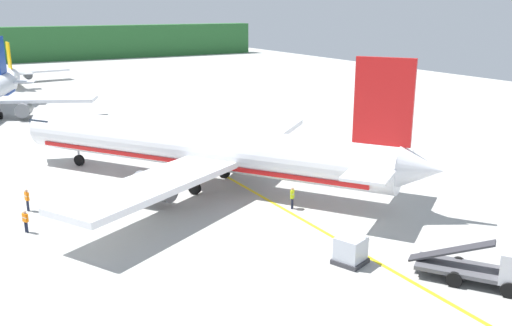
# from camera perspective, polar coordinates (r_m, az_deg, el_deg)

# --- Properties ---
(airliner_foreground) EXTENTS (30.86, 36.20, 11.90)m
(airliner_foreground) POSITION_cam_1_polar(r_m,az_deg,el_deg) (49.45, -5.72, 1.55)
(airliner_foreground) COLOR white
(airliner_foreground) RESTS_ON ground
(airliner_far_taxiway) EXTENTS (26.14, 31.39, 8.97)m
(airliner_far_taxiway) POSITION_cam_1_polar(r_m,az_deg,el_deg) (128.85, -24.48, 8.62)
(airliner_far_taxiway) COLOR silver
(airliner_far_taxiway) RESTS_ON ground
(service_truck_baggage) EXTENTS (5.45, 6.46, 2.69)m
(service_truck_baggage) POSITION_cam_1_polar(r_m,az_deg,el_deg) (34.94, 23.23, -9.76)
(service_truck_baggage) COLOR silver
(service_truck_baggage) RESTS_ON ground
(cargo_container_near) EXTENTS (2.31, 2.31, 1.87)m
(cargo_container_near) POSITION_cam_1_polar(r_m,az_deg,el_deg) (35.46, 9.66, -8.77)
(cargo_container_near) COLOR #333338
(cargo_container_near) RESTS_ON ground
(crew_marshaller) EXTENTS (0.41, 0.57, 1.64)m
(crew_marshaller) POSITION_cam_1_polar(r_m,az_deg,el_deg) (42.64, -22.51, -5.38)
(crew_marshaller) COLOR #191E33
(crew_marshaller) RESTS_ON ground
(crew_loader_left) EXTENTS (0.51, 0.46, 1.78)m
(crew_loader_left) POSITION_cam_1_polar(r_m,az_deg,el_deg) (44.02, 3.74, -3.38)
(crew_loader_left) COLOR #191E33
(crew_loader_left) RESTS_ON ground
(crew_loader_right) EXTENTS (0.33, 0.61, 1.79)m
(crew_loader_right) POSITION_cam_1_polar(r_m,az_deg,el_deg) (46.95, -22.37, -3.34)
(crew_loader_right) COLOR #191E33
(crew_loader_right) RESTS_ON ground
(apron_guide_line) EXTENTS (0.30, 60.00, 0.01)m
(apron_guide_line) POSITION_cam_1_polar(r_m,az_deg,el_deg) (47.84, -0.03, -3.09)
(apron_guide_line) COLOR yellow
(apron_guide_line) RESTS_ON ground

